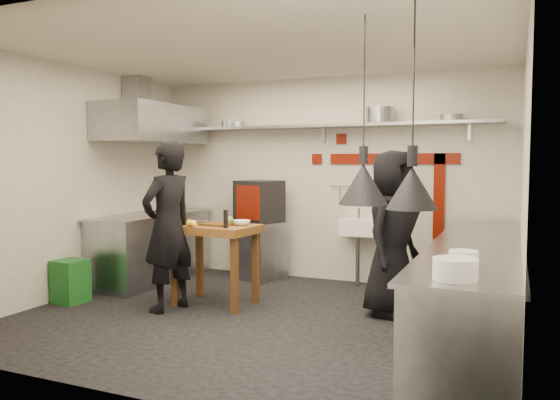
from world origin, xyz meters
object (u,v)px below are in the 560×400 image
at_px(combi_oven, 259,201).
at_px(oven_stand, 260,250).
at_px(prep_table, 216,265).
at_px(chef_left, 168,226).
at_px(chef_right, 391,233).
at_px(green_bin, 70,281).

bearing_deg(combi_oven, oven_stand, 103.64).
relative_size(prep_table, chef_left, 0.49).
relative_size(oven_stand, chef_right, 0.45).
height_order(combi_oven, chef_left, chef_left).
relative_size(oven_stand, combi_oven, 1.38).
bearing_deg(chef_left, prep_table, 151.07).
height_order(prep_table, chef_left, chef_left).
distance_m(prep_table, chef_left, 0.73).
relative_size(green_bin, prep_table, 0.54).
relative_size(green_bin, chef_right, 0.28).
xyz_separation_m(green_bin, chef_left, (1.24, 0.18, 0.68)).
height_order(combi_oven, chef_right, chef_right).
bearing_deg(oven_stand, prep_table, -62.98).
xyz_separation_m(oven_stand, combi_oven, (-0.00, -0.02, 0.69)).
height_order(oven_stand, prep_table, prep_table).
bearing_deg(oven_stand, chef_left, -75.15).
bearing_deg(oven_stand, chef_right, -5.84).
height_order(chef_left, chef_right, chef_left).
bearing_deg(green_bin, oven_stand, 54.55).
bearing_deg(prep_table, oven_stand, 99.78).
distance_m(green_bin, chef_right, 3.72).
relative_size(oven_stand, chef_left, 0.43).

